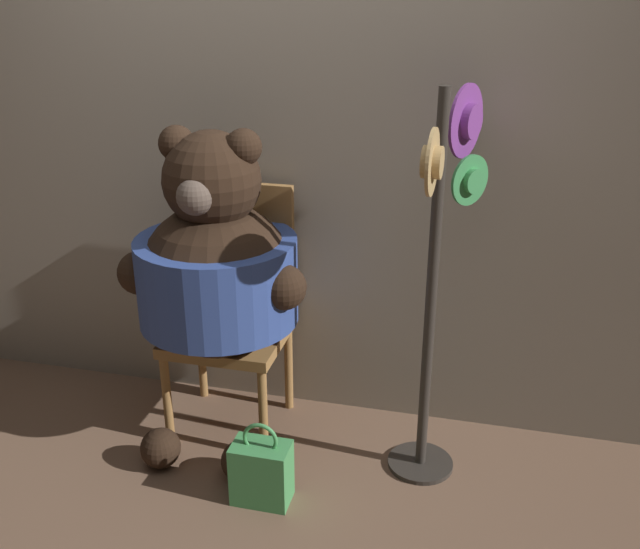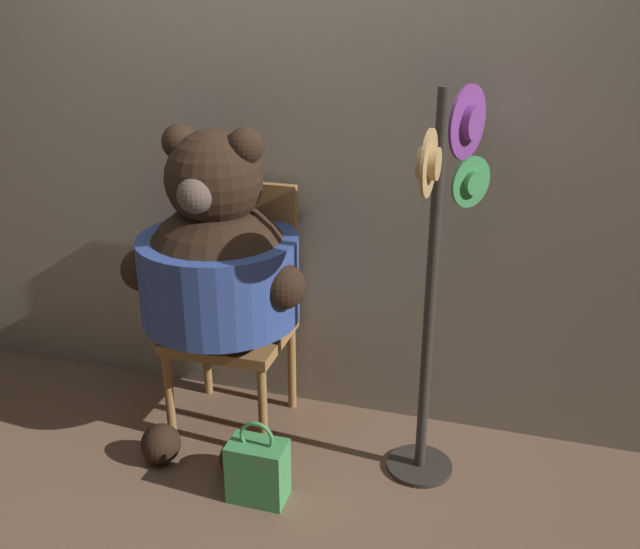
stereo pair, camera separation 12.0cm
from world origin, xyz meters
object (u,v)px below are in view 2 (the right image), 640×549
object	(u,v)px
teddy_bear	(218,268)
handbag_on_ground	(258,470)
chair	(237,301)
hat_display_rack	(441,257)

from	to	relation	value
teddy_bear	handbag_on_ground	bearing A→B (deg)	-52.32
teddy_bear	chair	bearing A→B (deg)	89.25
hat_display_rack	handbag_on_ground	bearing A→B (deg)	-147.06
chair	hat_display_rack	xyz separation A→B (m)	(0.92, -0.16, 0.38)
handbag_on_ground	hat_display_rack	bearing A→B (deg)	32.94
chair	handbag_on_ground	size ratio (longest dim) A/B	3.08
teddy_bear	hat_display_rack	world-z (taller)	hat_display_rack
hat_display_rack	chair	bearing A→B (deg)	169.94
teddy_bear	hat_display_rack	distance (m)	0.94
hat_display_rack	handbag_on_ground	world-z (taller)	hat_display_rack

